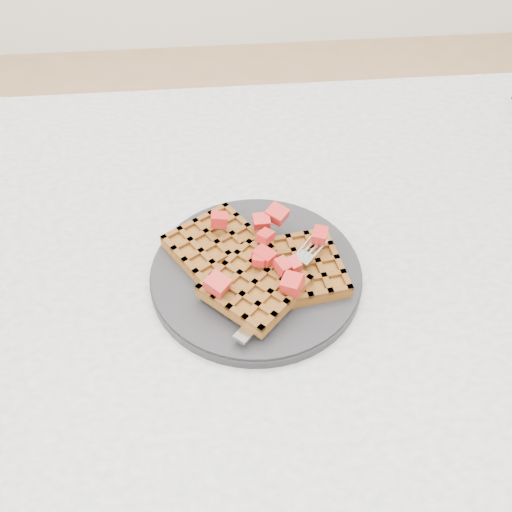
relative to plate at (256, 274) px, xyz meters
name	(u,v)px	position (x,y,z in m)	size (l,w,h in m)	color
ground	(322,473)	(0.15, 0.04, -0.76)	(4.00, 4.00, 0.00)	tan
table	(361,301)	(0.15, 0.04, -0.12)	(1.20, 0.80, 0.75)	beige
plate	(256,274)	(0.00, 0.00, 0.00)	(0.26, 0.26, 0.02)	black
waffles	(256,266)	(0.00, 0.00, 0.02)	(0.22, 0.21, 0.03)	brown
strawberry_pile	(256,248)	(0.00, 0.00, 0.05)	(0.15, 0.15, 0.02)	maroon
fork	(288,285)	(0.03, -0.03, 0.02)	(0.02, 0.18, 0.02)	silver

